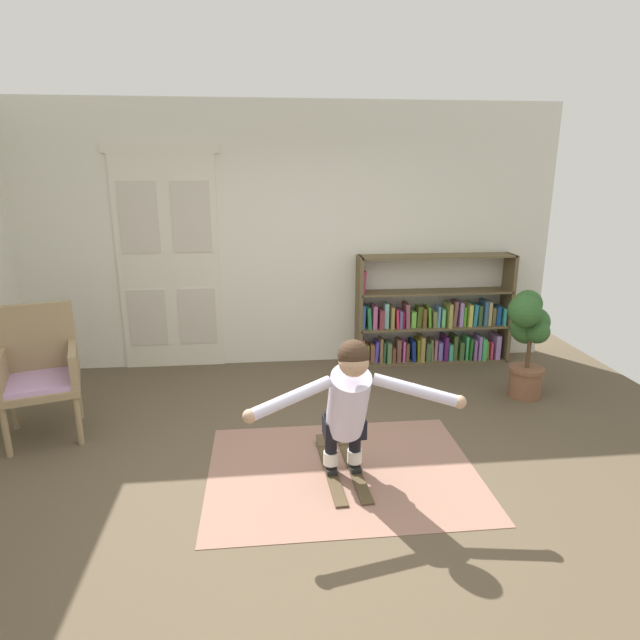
% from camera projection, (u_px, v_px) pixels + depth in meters
% --- Properties ---
extents(ground_plane, '(7.20, 7.20, 0.00)m').
position_uv_depth(ground_plane, '(313.00, 481.00, 3.93)').
color(ground_plane, brown).
extents(back_wall, '(6.00, 0.10, 2.90)m').
position_uv_depth(back_wall, '(291.00, 237.00, 6.02)').
color(back_wall, silver).
rests_on(back_wall, ground).
extents(double_door, '(1.22, 0.05, 2.45)m').
position_uv_depth(double_door, '(169.00, 260.00, 5.89)').
color(double_door, beige).
rests_on(double_door, ground).
extents(rug, '(2.00, 1.53, 0.01)m').
position_uv_depth(rug, '(343.00, 471.00, 4.04)').
color(rug, '#926A59').
rests_on(rug, ground).
extents(bookshelf, '(1.79, 0.30, 1.26)m').
position_uv_depth(bookshelf, '(432.00, 323.00, 6.25)').
color(bookshelf, brown).
rests_on(bookshelf, ground).
extents(wicker_chair, '(0.75, 0.75, 1.10)m').
position_uv_depth(wicker_chair, '(39.00, 369.00, 4.49)').
color(wicker_chair, '#947C58').
rests_on(wicker_chair, ground).
extents(potted_plant, '(0.48, 0.49, 1.05)m').
position_uv_depth(potted_plant, '(528.00, 333.00, 5.26)').
color(potted_plant, brown).
rests_on(potted_plant, ground).
extents(skis_pair, '(0.31, 0.93, 0.07)m').
position_uv_depth(skis_pair, '(342.00, 467.00, 4.07)').
color(skis_pair, '#4B3B25').
rests_on(skis_pair, rug).
extents(person_skier, '(1.46, 0.63, 1.06)m').
position_uv_depth(person_skier, '(349.00, 401.00, 3.70)').
color(person_skier, white).
rests_on(person_skier, skis_pair).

